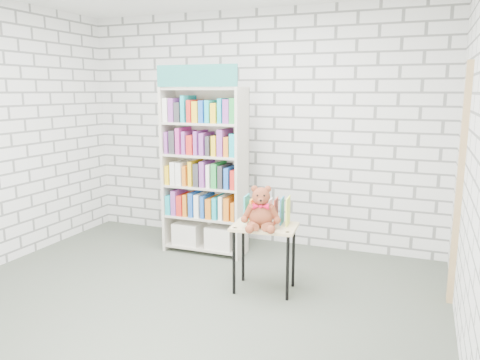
% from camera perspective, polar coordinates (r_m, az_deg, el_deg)
% --- Properties ---
extents(ground, '(4.50, 4.50, 0.00)m').
position_cam_1_polar(ground, '(4.30, -7.44, -14.77)').
color(ground, '#495043').
rests_on(ground, ground).
extents(room_shell, '(4.52, 4.02, 2.81)m').
position_cam_1_polar(room_shell, '(3.88, -8.09, 9.71)').
color(room_shell, silver).
rests_on(room_shell, ground).
extents(bookshelf, '(0.95, 0.37, 2.13)m').
position_cam_1_polar(bookshelf, '(5.34, -4.31, 1.27)').
color(bookshelf, beige).
rests_on(bookshelf, ground).
extents(display_table, '(0.63, 0.46, 0.63)m').
position_cam_1_polar(display_table, '(4.36, 3.00, -6.66)').
color(display_table, '#E0C486').
rests_on(display_table, ground).
extents(table_books, '(0.43, 0.22, 0.24)m').
position_cam_1_polar(table_books, '(4.39, 3.31, -3.67)').
color(table_books, '#29ADB4').
rests_on(table_books, display_table).
extents(teddy_bear, '(0.35, 0.35, 0.39)m').
position_cam_1_polar(teddy_bear, '(4.20, 2.56, -3.86)').
color(teddy_bear, maroon).
rests_on(teddy_bear, display_table).
extents(door_trim, '(0.05, 0.12, 2.10)m').
position_cam_1_polar(door_trim, '(4.42, 25.19, -0.68)').
color(door_trim, tan).
rests_on(door_trim, ground).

